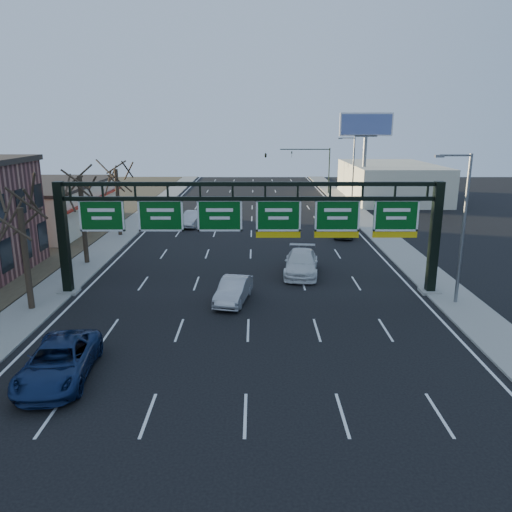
{
  "coord_description": "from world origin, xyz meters",
  "views": [
    {
      "loc": [
        0.37,
        -22.63,
        10.65
      ],
      "look_at": [
        0.43,
        5.3,
        3.2
      ],
      "focal_mm": 35.0,
      "sensor_mm": 36.0,
      "label": 1
    }
  ],
  "objects_px": {
    "sign_gantry": "(252,223)",
    "car_silver_sedan": "(234,290)",
    "car_white_wagon": "(301,263)",
    "car_blue_suv": "(59,362)"
  },
  "relations": [
    {
      "from": "sign_gantry",
      "to": "car_silver_sedan",
      "type": "bearing_deg",
      "value": -123.97
    },
    {
      "from": "car_silver_sedan",
      "to": "car_white_wagon",
      "type": "bearing_deg",
      "value": 62.5
    },
    {
      "from": "car_blue_suv",
      "to": "car_silver_sedan",
      "type": "relative_size",
      "value": 1.28
    },
    {
      "from": "car_silver_sedan",
      "to": "car_white_wagon",
      "type": "distance_m",
      "value": 7.49
    },
    {
      "from": "car_blue_suv",
      "to": "car_white_wagon",
      "type": "distance_m",
      "value": 19.39
    },
    {
      "from": "car_white_wagon",
      "to": "car_silver_sedan",
      "type": "bearing_deg",
      "value": -121.89
    },
    {
      "from": "car_blue_suv",
      "to": "car_silver_sedan",
      "type": "height_order",
      "value": "car_blue_suv"
    },
    {
      "from": "car_silver_sedan",
      "to": "sign_gantry",
      "type": "bearing_deg",
      "value": 67.17
    },
    {
      "from": "sign_gantry",
      "to": "car_blue_suv",
      "type": "xyz_separation_m",
      "value": [
        -8.18,
        -11.21,
        -3.83
      ]
    },
    {
      "from": "sign_gantry",
      "to": "car_silver_sedan",
      "type": "distance_m",
      "value": 4.36
    }
  ]
}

